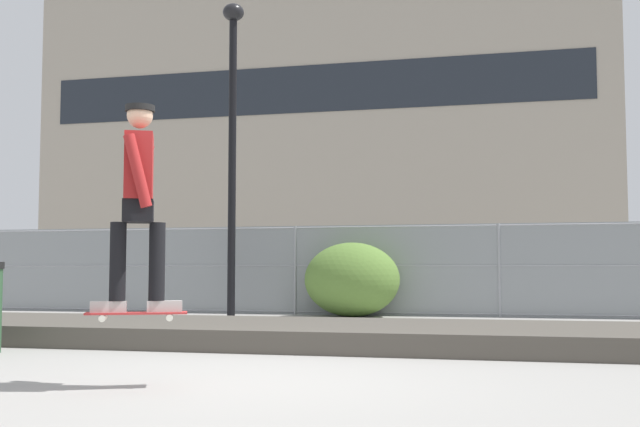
{
  "coord_description": "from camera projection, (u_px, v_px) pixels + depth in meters",
  "views": [
    {
      "loc": [
        2.23,
        -6.28,
        0.95
      ],
      "look_at": [
        -0.6,
        5.54,
        1.81
      ],
      "focal_mm": 43.85,
      "sensor_mm": 36.0,
      "label": 1
    }
  ],
  "objects": [
    {
      "name": "parked_car_mid",
      "position": [
        458.0,
        274.0,
        18.53
      ],
      "size": [
        4.48,
        2.1,
        1.66
      ],
      "color": "#B7BABF",
      "rests_on": "ground_plane"
    },
    {
      "name": "skateboard",
      "position": [
        137.0,
        314.0,
        6.26
      ],
      "size": [
        0.81,
        0.51,
        0.07
      ],
      "color": "#B22D2D"
    },
    {
      "name": "ground_plane",
      "position": [
        236.0,
        382.0,
        6.55
      ],
      "size": [
        120.0,
        120.0,
        0.0
      ],
      "primitive_type": "plane",
      "color": "gray"
    },
    {
      "name": "chain_fence",
      "position": [
        394.0,
        270.0,
        15.85
      ],
      "size": [
        20.87,
        0.06,
        1.85
      ],
      "color": "gray",
      "rests_on": "ground_plane"
    },
    {
      "name": "street_lamp",
      "position": [
        233.0,
        118.0,
        16.07
      ],
      "size": [
        0.44,
        0.44,
        6.46
      ],
      "color": "black",
      "rests_on": "ground_plane"
    },
    {
      "name": "library_building",
      "position": [
        335.0,
        147.0,
        47.44
      ],
      "size": [
        31.25,
        14.04,
        16.68
      ],
      "color": "#9E9384",
      "rests_on": "ground_plane"
    },
    {
      "name": "skater",
      "position": [
        139.0,
        193.0,
        6.33
      ],
      "size": [
        0.7,
        0.62,
        1.7
      ],
      "color": "#B2ADA8",
      "rests_on": "skateboard"
    },
    {
      "name": "gravel_berm",
      "position": [
        327.0,
        334.0,
        9.86
      ],
      "size": [
        16.13,
        2.64,
        0.26
      ],
      "primitive_type": "cube",
      "color": "#4C473F",
      "rests_on": "ground_plane"
    },
    {
      "name": "parked_car_near",
      "position": [
        215.0,
        273.0,
        19.8
      ],
      "size": [
        4.4,
        1.95,
        1.66
      ],
      "color": "#566B4C",
      "rests_on": "ground_plane"
    },
    {
      "name": "shrub_left",
      "position": [
        352.0,
        280.0,
        15.53
      ],
      "size": [
        1.91,
        1.56,
        1.48
      ],
      "color": "#567A33",
      "rests_on": "ground_plane"
    }
  ]
}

